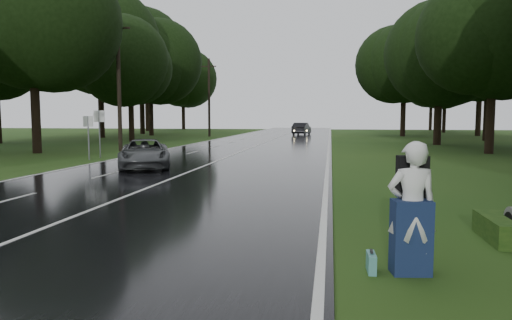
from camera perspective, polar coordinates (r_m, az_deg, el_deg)
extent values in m
plane|color=#274514|center=(11.62, -22.01, -6.90)|extent=(160.00, 160.00, 0.00)
cube|color=black|center=(30.39, -2.22, 0.84)|extent=(12.00, 140.00, 0.04)
cube|color=silver|center=(30.39, -2.22, 0.89)|extent=(0.12, 140.00, 0.01)
imported|color=#494C4E|center=(22.08, -13.39, 0.78)|extent=(3.74, 5.18, 1.31)
imported|color=black|center=(60.95, 5.57, 3.81)|extent=(2.30, 4.95, 1.57)
imported|color=silver|center=(7.44, 18.43, -5.58)|extent=(0.80, 0.58, 2.02)
cube|color=#16254B|center=(7.54, 18.33, -8.90)|extent=(0.61, 0.45, 1.13)
cube|color=black|center=(7.67, 18.47, -1.90)|extent=(0.49, 0.30, 0.65)
cube|color=teal|center=(7.56, 13.84, -12.02)|extent=(0.13, 0.42, 0.30)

